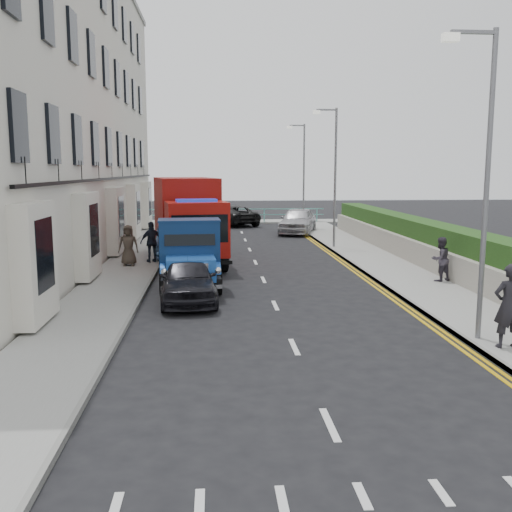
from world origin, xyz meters
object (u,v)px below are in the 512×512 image
at_px(parked_car_front, 188,279).
at_px(bedford_lorry, 190,258).
at_px(lamp_near, 482,169).
at_px(pedestrian_east_near, 509,306).
at_px(lamp_far, 302,170).
at_px(lamp_mid, 333,170).
at_px(red_lorry, 188,218).

bearing_deg(parked_car_front, bedford_lorry, 86.12).
relative_size(lamp_near, pedestrian_east_near, 3.75).
xyz_separation_m(lamp_far, bedford_lorry, (-6.78, -19.59, -2.91)).
relative_size(lamp_near, lamp_mid, 1.00).
height_order(lamp_near, red_lorry, lamp_near).
height_order(lamp_near, bedford_lorry, lamp_near).
xyz_separation_m(bedford_lorry, red_lorry, (-0.31, 5.92, 0.85)).
height_order(red_lorry, parked_car_front, red_lorry).
xyz_separation_m(red_lorry, parked_car_front, (0.31, -7.55, -1.23)).
relative_size(lamp_mid, parked_car_front, 1.70).
bearing_deg(lamp_mid, lamp_far, 90.00).
xyz_separation_m(bedford_lorry, parked_car_front, (0.01, -1.63, -0.38)).
bearing_deg(pedestrian_east_near, lamp_near, -62.71).
relative_size(lamp_mid, bedford_lorry, 1.37).
bearing_deg(bedford_lorry, parked_car_front, -93.69).
height_order(lamp_near, lamp_far, same).
xyz_separation_m(lamp_near, red_lorry, (-7.09, 12.33, -2.06)).
bearing_deg(red_lorry, parked_car_front, -97.26).
distance_m(lamp_mid, lamp_far, 10.00).
relative_size(red_lorry, pedestrian_east_near, 3.87).
distance_m(bedford_lorry, parked_car_front, 1.67).
bearing_deg(lamp_near, lamp_far, 90.00).
bearing_deg(lamp_far, parked_car_front, -107.71).
xyz_separation_m(lamp_near, lamp_far, (0.00, 26.00, 0.00)).
bearing_deg(pedestrian_east_near, red_lorry, -62.15).
distance_m(lamp_mid, parked_car_front, 13.52).
relative_size(lamp_far, red_lorry, 0.97).
relative_size(lamp_far, parked_car_front, 1.70).
height_order(lamp_mid, bedford_lorry, lamp_mid).
height_order(lamp_mid, lamp_far, same).
bearing_deg(pedestrian_east_near, lamp_mid, -90.60).
bearing_deg(parked_car_front, lamp_far, 68.22).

